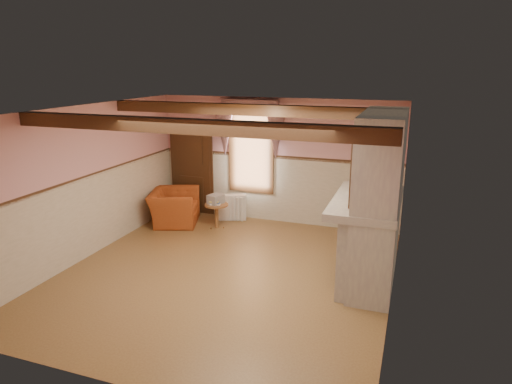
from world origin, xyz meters
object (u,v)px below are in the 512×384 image
(bowl, at_px, (368,194))
(armchair, at_px, (174,207))
(side_table, at_px, (217,216))
(radiator, at_px, (231,207))
(mantel_clock, at_px, (373,181))
(oil_lamp, at_px, (371,182))

(bowl, bearing_deg, armchair, 162.72)
(armchair, distance_m, side_table, 1.05)
(bowl, bearing_deg, side_table, 157.51)
(radiator, distance_m, bowl, 3.98)
(armchair, height_order, bowl, bowl)
(side_table, bearing_deg, radiator, 81.84)
(armchair, relative_size, side_table, 2.09)
(side_table, height_order, mantel_clock, mantel_clock)
(radiator, relative_size, bowl, 2.12)
(side_table, xyz_separation_m, bowl, (3.34, -1.38, 1.19))
(armchair, distance_m, bowl, 4.71)
(radiator, bearing_deg, bowl, -51.21)
(armchair, height_order, mantel_clock, mantel_clock)
(armchair, distance_m, oil_lamp, 4.63)
(side_table, relative_size, oil_lamp, 1.96)
(side_table, relative_size, mantel_clock, 2.29)
(side_table, height_order, oil_lamp, oil_lamp)
(mantel_clock, bearing_deg, side_table, 168.41)
(armchair, relative_size, oil_lamp, 4.12)
(bowl, distance_m, mantel_clock, 0.70)
(side_table, bearing_deg, bowl, -22.49)
(bowl, distance_m, oil_lamp, 0.47)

